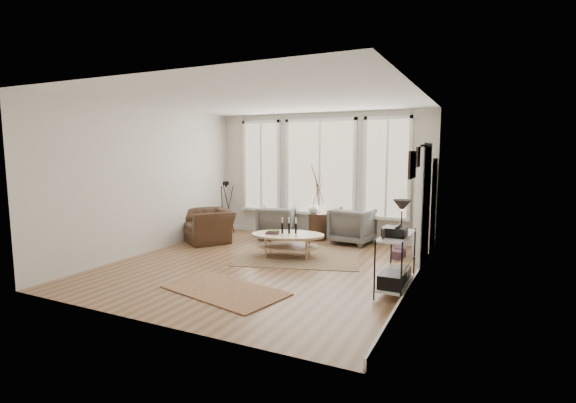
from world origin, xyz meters
The scene contains 17 objects.
room centered at (0.02, 0.03, 1.43)m, with size 5.50×5.54×2.90m.
bay_window centered at (0.00, 2.71, 1.61)m, with size 4.14×0.12×2.24m.
door centered at (2.57, 1.15, 1.12)m, with size 0.09×1.06×2.22m.
bookcase centered at (2.44, 2.23, 0.96)m, with size 0.31×0.85×2.06m.
low_shelf centered at (2.38, -0.30, 0.51)m, with size 0.38×1.08×1.30m.
wall_art centered at (2.58, -0.27, 1.88)m, with size 0.04×0.88×0.44m.
rug_main centered at (0.31, 0.86, 0.01)m, with size 2.30×1.72×0.01m, color brown.
rug_runner centered at (0.14, -1.41, 0.01)m, with size 1.79×1.00×0.01m, color brown.
coffee_table centered at (0.10, 0.79, 0.35)m, with size 1.59×1.24×0.65m.
armchair_left centered at (-0.87, 2.22, 0.38)m, with size 0.81×0.83×0.75m, color #64635F.
armchair_right centered at (0.90, 2.45, 0.39)m, with size 0.84×0.87×0.79m, color #64635F.
side_table centered at (0.06, 2.45, 0.82)m, with size 0.41×0.41×1.70m.
vase centered at (-0.04, 2.45, 0.74)m, with size 0.25×0.25×0.26m, color silver.
accent_chair centered at (-2.08, 1.21, 0.36)m, with size 1.11×0.97×0.72m, color #3C2619.
tripod_camera centered at (-2.25, 2.18, 0.59)m, with size 0.45×0.45×1.29m.
book_stack_near centered at (2.05, 1.81, 0.08)m, with size 0.21×0.26×0.17m, color maroon.
book_stack_far centered at (2.05, 1.54, 0.08)m, with size 0.19×0.24×0.15m, color maroon.
Camera 1 is at (3.53, -6.32, 2.05)m, focal length 26.00 mm.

